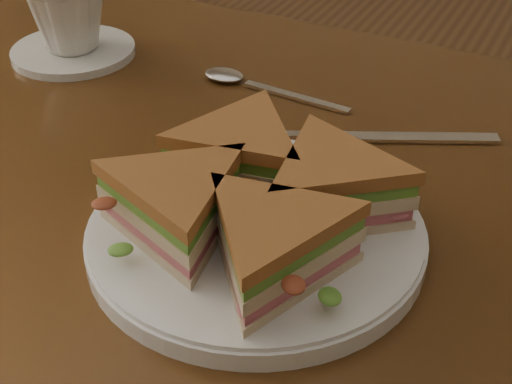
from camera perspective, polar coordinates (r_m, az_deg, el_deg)
table at (r=0.69m, az=0.92°, el=-7.42°), size 1.20×0.80×0.75m
plate at (r=0.58m, az=0.00°, el=-3.41°), size 0.27×0.27×0.02m
sandwich_wedges at (r=0.56m, az=0.00°, el=-0.42°), size 0.29×0.29×0.06m
crisps_mound at (r=0.56m, az=0.00°, el=-0.76°), size 0.09×0.09×0.05m
spoon at (r=0.82m, az=-1.21°, el=8.89°), size 0.18×0.03×0.01m
knife at (r=0.73m, az=10.16°, el=4.27°), size 0.20×0.10×0.00m
saucer at (r=0.92m, az=-14.39°, el=10.85°), size 0.15×0.15×0.01m
coffee_cup at (r=0.90m, az=-14.88°, el=13.88°), size 0.13×0.13×0.10m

